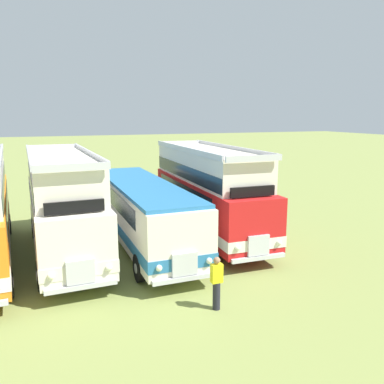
{
  "coord_description": "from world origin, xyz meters",
  "views": [
    {
      "loc": [
        2.56,
        -17.73,
        6.06
      ],
      "look_at": [
        9.55,
        0.15,
        2.29
      ],
      "focal_mm": 37.24,
      "sensor_mm": 36.0,
      "label": 1
    }
  ],
  "objects_px": {
    "bus_sixth_in_row": "(142,209)",
    "marshal_person": "(217,283)",
    "bus_fifth_in_row": "(63,202)",
    "bus_seventh_in_row": "(208,190)"
  },
  "relations": [
    {
      "from": "bus_fifth_in_row",
      "to": "marshal_person",
      "type": "height_order",
      "value": "bus_fifth_in_row"
    },
    {
      "from": "bus_fifth_in_row",
      "to": "bus_seventh_in_row",
      "type": "distance_m",
      "value": 6.93
    },
    {
      "from": "bus_fifth_in_row",
      "to": "bus_seventh_in_row",
      "type": "height_order",
      "value": "same"
    },
    {
      "from": "bus_fifth_in_row",
      "to": "marshal_person",
      "type": "distance_m",
      "value": 8.23
    },
    {
      "from": "bus_sixth_in_row",
      "to": "marshal_person",
      "type": "height_order",
      "value": "bus_sixth_in_row"
    },
    {
      "from": "bus_seventh_in_row",
      "to": "bus_fifth_in_row",
      "type": "bearing_deg",
      "value": -177.8
    },
    {
      "from": "bus_fifth_in_row",
      "to": "bus_seventh_in_row",
      "type": "xyz_separation_m",
      "value": [
        6.93,
        0.27,
        0.0
      ]
    },
    {
      "from": "bus_fifth_in_row",
      "to": "bus_sixth_in_row",
      "type": "xyz_separation_m",
      "value": [
        3.46,
        -0.06,
        -0.6
      ]
    },
    {
      "from": "bus_sixth_in_row",
      "to": "marshal_person",
      "type": "xyz_separation_m",
      "value": [
        0.59,
        -6.95,
        -0.87
      ]
    },
    {
      "from": "bus_fifth_in_row",
      "to": "bus_sixth_in_row",
      "type": "bearing_deg",
      "value": -0.96
    }
  ]
}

